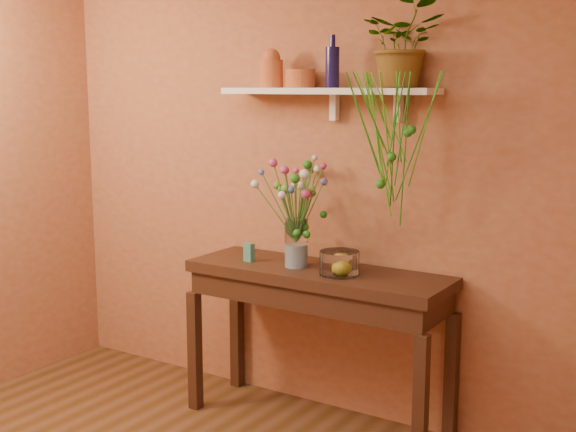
# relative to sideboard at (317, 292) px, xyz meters

# --- Properties ---
(room) EXTENTS (4.04, 4.04, 2.70)m
(room) POSITION_rel_sideboard_xyz_m (-0.08, -1.73, 0.56)
(room) COLOR #543621
(room) RESTS_ON ground
(sideboard) EXTENTS (1.53, 0.49, 0.93)m
(sideboard) POSITION_rel_sideboard_xyz_m (0.00, 0.00, 0.00)
(sideboard) COLOR #3A2318
(sideboard) RESTS_ON ground
(wall_shelf) EXTENTS (1.30, 0.24, 0.19)m
(wall_shelf) POSITION_rel_sideboard_xyz_m (-0.02, 0.14, 1.12)
(wall_shelf) COLOR white
(wall_shelf) RESTS_ON room
(terracotta_jug) EXTENTS (0.15, 0.15, 0.22)m
(terracotta_jug) POSITION_rel_sideboard_xyz_m (-0.38, 0.11, 1.25)
(terracotta_jug) COLOR #C15736
(terracotta_jug) RESTS_ON wall_shelf
(terracotta_pot) EXTENTS (0.22, 0.22, 0.10)m
(terracotta_pot) POSITION_rel_sideboard_xyz_m (-0.20, 0.13, 1.20)
(terracotta_pot) COLOR #C15736
(terracotta_pot) RESTS_ON wall_shelf
(blue_bottle) EXTENTS (0.08, 0.08, 0.29)m
(blue_bottle) POSITION_rel_sideboard_xyz_m (0.02, 0.11, 1.26)
(blue_bottle) COLOR #130E3B
(blue_bottle) RESTS_ON wall_shelf
(spider_plant) EXTENTS (0.52, 0.49, 0.46)m
(spider_plant) POSITION_rel_sideboard_xyz_m (0.42, 0.16, 1.38)
(spider_plant) COLOR #216E17
(spider_plant) RESTS_ON wall_shelf
(plant_fronds) EXTENTS (0.57, 0.38, 0.81)m
(plant_fronds) POSITION_rel_sideboard_xyz_m (0.45, -0.00, 0.88)
(plant_fronds) COLOR #216E17
(plant_fronds) RESTS_ON wall_shelf
(glass_vase) EXTENTS (0.13, 0.13, 0.28)m
(glass_vase) POSITION_rel_sideboard_xyz_m (-0.12, -0.03, 0.25)
(glass_vase) COLOR white
(glass_vase) RESTS_ON sideboard
(bouquet) EXTENTS (0.39, 0.46, 0.48)m
(bouquet) POSITION_rel_sideboard_xyz_m (-0.12, -0.02, 0.58)
(bouquet) COLOR #386B28
(bouquet) RESTS_ON glass_vase
(glass_bowl) EXTENTS (0.22, 0.22, 0.13)m
(glass_bowl) POSITION_rel_sideboard_xyz_m (0.17, -0.06, 0.20)
(glass_bowl) COLOR white
(glass_bowl) RESTS_ON sideboard
(lemon) EXTENTS (0.08, 0.08, 0.08)m
(lemon) POSITION_rel_sideboard_xyz_m (0.18, -0.06, 0.18)
(lemon) COLOR gold
(lemon) RESTS_ON glass_bowl
(carton) EXTENTS (0.06, 0.04, 0.11)m
(carton) POSITION_rel_sideboard_xyz_m (-0.43, -0.06, 0.19)
(carton) COLOR teal
(carton) RESTS_ON sideboard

